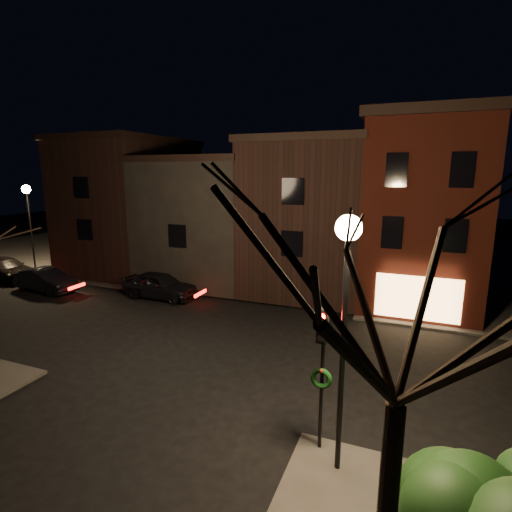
{
  "coord_description": "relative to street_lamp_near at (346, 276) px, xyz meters",
  "views": [
    {
      "loc": [
        7.55,
        -15.02,
        7.53
      ],
      "look_at": [
        -0.03,
        4.02,
        3.2
      ],
      "focal_mm": 28.0,
      "sensor_mm": 36.0,
      "label": 1
    }
  ],
  "objects": [
    {
      "name": "ground",
      "position": [
        -6.2,
        6.0,
        -5.18
      ],
      "size": [
        120.0,
        120.0,
        0.0
      ],
      "primitive_type": "plane",
      "color": "black",
      "rests_on": "ground"
    },
    {
      "name": "sidewalk_far_left",
      "position": [
        -26.2,
        26.0,
        -5.12
      ],
      "size": [
        30.0,
        30.0,
        0.12
      ],
      "primitive_type": "cube",
      "color": "#2D2B28",
      "rests_on": "ground"
    },
    {
      "name": "corner_building",
      "position": [
        1.8,
        15.47,
        0.22
      ],
      "size": [
        6.5,
        8.5,
        10.5
      ],
      "color": "#43130B",
      "rests_on": "ground"
    },
    {
      "name": "row_building_a",
      "position": [
        -4.7,
        16.5,
        -0.34
      ],
      "size": [
        7.3,
        10.3,
        9.4
      ],
      "color": "black",
      "rests_on": "ground"
    },
    {
      "name": "row_building_b",
      "position": [
        -11.95,
        16.5,
        -0.85
      ],
      "size": [
        7.8,
        10.3,
        8.4
      ],
      "color": "black",
      "rests_on": "ground"
    },
    {
      "name": "row_building_c",
      "position": [
        -19.2,
        16.5,
        -0.09
      ],
      "size": [
        7.3,
        10.3,
        9.9
      ],
      "color": "black",
      "rests_on": "ground"
    },
    {
      "name": "street_lamp_near",
      "position": [
        0.0,
        0.0,
        0.0
      ],
      "size": [
        0.6,
        0.6,
        6.48
      ],
      "color": "black",
      "rests_on": "sidewalk_near_right"
    },
    {
      "name": "street_lamp_far",
      "position": [
        -25.2,
        12.2,
        0.0
      ],
      "size": [
        0.6,
        0.6,
        6.48
      ],
      "color": "black",
      "rests_on": "sidewalk_far_left"
    },
    {
      "name": "traffic_signal",
      "position": [
        -0.6,
        0.49,
        -2.37
      ],
      "size": [
        0.58,
        0.38,
        4.05
      ],
      "color": "black",
      "rests_on": "sidewalk_near_right"
    },
    {
      "name": "bare_tree_right",
      "position": [
        1.3,
        -2.5,
        0.97
      ],
      "size": [
        6.4,
        6.4,
        8.5
      ],
      "color": "black",
      "rests_on": "sidewalk_near_right"
    },
    {
      "name": "parked_car_a",
      "position": [
        -12.7,
        10.46,
        -4.38
      ],
      "size": [
        4.73,
        1.96,
        1.6
      ],
      "primitive_type": "imported",
      "rotation": [
        0.0,
        0.0,
        1.56
      ],
      "color": "black",
      "rests_on": "ground"
    },
    {
      "name": "parked_car_b",
      "position": [
        -20.3,
        8.91,
        -4.44
      ],
      "size": [
        4.62,
        1.98,
        1.48
      ],
      "primitive_type": "imported",
      "rotation": [
        0.0,
        0.0,
        1.48
      ],
      "color": "black",
      "rests_on": "ground"
    },
    {
      "name": "parked_car_c",
      "position": [
        -25.42,
        10.0,
        -4.42
      ],
      "size": [
        5.43,
        2.61,
        1.53
      ],
      "primitive_type": "imported",
      "rotation": [
        0.0,
        0.0,
        1.48
      ],
      "color": "black",
      "rests_on": "ground"
    }
  ]
}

